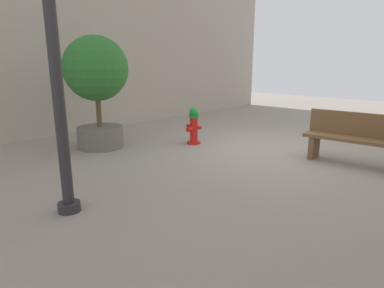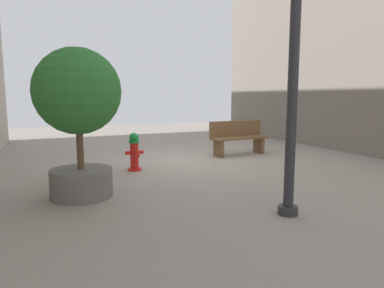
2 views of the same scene
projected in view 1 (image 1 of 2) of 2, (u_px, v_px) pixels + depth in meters
ground_plane at (270, 151)px, 7.02m from camera, size 23.40×23.40×0.00m
fire_hydrant at (194, 126)px, 7.52m from camera, size 0.41×0.38×0.84m
bench_near at (354, 138)px, 6.02m from camera, size 1.75×0.59×0.95m
planter_tree at (97, 79)px, 6.95m from camera, size 1.37×1.37×2.40m
street_lamp at (51, 20)px, 3.62m from camera, size 0.36×0.36×3.69m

